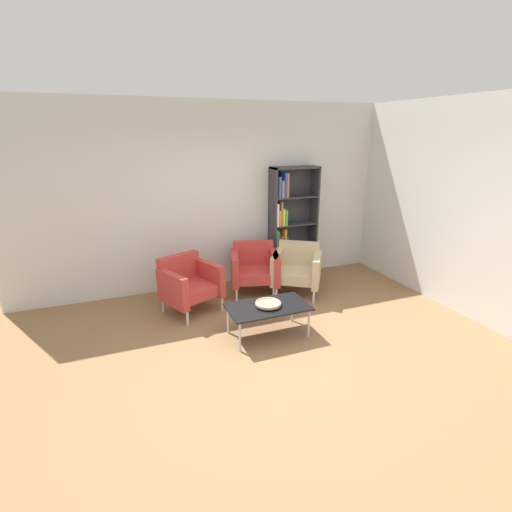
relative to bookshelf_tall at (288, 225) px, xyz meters
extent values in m
plane|color=olive|center=(-1.15, -2.25, -0.93)|extent=(8.32, 8.32, 0.00)
cube|color=silver|center=(-1.15, 0.21, 0.52)|extent=(6.40, 0.12, 2.90)
cube|color=silver|center=(1.71, -1.65, 0.52)|extent=(0.12, 5.20, 2.90)
cube|color=#333338|center=(-0.29, -0.02, 0.02)|extent=(0.03, 0.30, 1.90)
cube|color=#333338|center=(0.48, -0.02, 0.02)|extent=(0.03, 0.30, 1.90)
cube|color=#333338|center=(0.09, -0.02, 0.96)|extent=(0.80, 0.30, 0.03)
cube|color=#333338|center=(0.09, -0.02, -0.91)|extent=(0.80, 0.30, 0.03)
cube|color=#333338|center=(0.09, 0.13, 0.02)|extent=(0.80, 0.02, 1.90)
cube|color=#333338|center=(0.09, -0.02, -0.44)|extent=(0.76, 0.28, 0.02)
cube|color=#333338|center=(0.09, -0.02, 0.02)|extent=(0.76, 0.28, 0.02)
cube|color=#333338|center=(0.09, -0.02, 0.48)|extent=(0.76, 0.28, 0.02)
cube|color=yellow|center=(-0.26, -0.04, -0.73)|extent=(0.03, 0.24, 0.32)
cube|color=yellow|center=(-0.22, -0.04, -0.74)|extent=(0.03, 0.24, 0.29)
cube|color=blue|center=(-0.19, -0.04, -0.73)|extent=(0.03, 0.22, 0.32)
cube|color=black|center=(-0.16, -0.03, -0.70)|extent=(0.02, 0.25, 0.37)
cube|color=red|center=(-0.12, -0.07, -0.76)|extent=(0.04, 0.17, 0.26)
cube|color=olive|center=(-0.07, -0.04, -0.71)|extent=(0.03, 0.24, 0.35)
cube|color=green|center=(-0.26, -0.06, -0.23)|extent=(0.03, 0.18, 0.39)
cube|color=olive|center=(-0.23, -0.04, -0.25)|extent=(0.02, 0.23, 0.36)
cube|color=blue|center=(-0.20, -0.05, -0.29)|extent=(0.02, 0.22, 0.27)
cube|color=olive|center=(-0.16, -0.03, -0.29)|extent=(0.04, 0.25, 0.28)
cube|color=orange|center=(-0.10, -0.07, -0.23)|extent=(0.04, 0.17, 0.39)
cube|color=blue|center=(-0.06, -0.05, -0.30)|extent=(0.03, 0.20, 0.26)
cube|color=white|center=(-0.26, -0.04, 0.22)|extent=(0.04, 0.23, 0.37)
cube|color=orange|center=(-0.21, -0.05, 0.16)|extent=(0.03, 0.22, 0.26)
cube|color=olive|center=(-0.18, -0.07, 0.23)|extent=(0.03, 0.18, 0.40)
cube|color=yellow|center=(-0.15, -0.03, 0.17)|extent=(0.04, 0.24, 0.28)
cube|color=green|center=(-0.10, -0.05, 0.16)|extent=(0.04, 0.21, 0.26)
cube|color=black|center=(-0.26, -0.04, 0.66)|extent=(0.02, 0.24, 0.34)
cube|color=blue|center=(-0.22, -0.04, 0.66)|extent=(0.04, 0.22, 0.34)
cube|color=olive|center=(-0.17, -0.07, 0.63)|extent=(0.04, 0.18, 0.27)
cube|color=blue|center=(-0.13, -0.04, 0.69)|extent=(0.02, 0.23, 0.39)
cube|color=olive|center=(-0.09, -0.05, 0.69)|extent=(0.04, 0.21, 0.39)
cube|color=black|center=(-1.10, -1.74, -0.54)|extent=(1.00, 0.56, 0.02)
cylinder|color=silver|center=(-1.55, -1.97, -0.74)|extent=(0.03, 0.03, 0.38)
cylinder|color=silver|center=(-0.65, -1.97, -0.74)|extent=(0.03, 0.03, 0.38)
cylinder|color=silver|center=(-1.55, -1.51, -0.74)|extent=(0.03, 0.03, 0.38)
cylinder|color=silver|center=(-0.65, -1.51, -0.74)|extent=(0.03, 0.03, 0.38)
cylinder|color=tan|center=(-1.10, -1.74, -0.52)|extent=(0.13, 0.13, 0.02)
cylinder|color=tan|center=(-1.10, -1.74, -0.50)|extent=(0.32, 0.32, 0.02)
torus|color=tan|center=(-1.10, -1.74, -0.49)|extent=(0.32, 0.32, 0.02)
cube|color=#B73833|center=(-0.78, -0.46, -0.61)|extent=(0.77, 0.73, 0.16)
cube|color=#B73833|center=(-0.71, -0.20, -0.34)|extent=(0.65, 0.29, 0.38)
cube|color=#B73833|center=(-1.09, -0.40, -0.50)|extent=(0.27, 0.62, 0.46)
cube|color=#B73833|center=(-0.49, -0.57, -0.50)|extent=(0.27, 0.62, 0.46)
cylinder|color=silver|center=(-1.16, -0.68, -0.81)|extent=(0.04, 0.04, 0.24)
cylinder|color=silver|center=(-0.58, -0.84, -0.81)|extent=(0.04, 0.04, 0.24)
cylinder|color=silver|center=(-1.00, -0.12, -0.81)|extent=(0.04, 0.04, 0.24)
cylinder|color=silver|center=(-0.42, -0.28, -0.81)|extent=(0.04, 0.04, 0.24)
cube|color=#B73833|center=(-1.84, -0.72, -0.61)|extent=(0.82, 0.79, 0.16)
cube|color=#B73833|center=(-1.95, -0.47, -0.34)|extent=(0.63, 0.37, 0.38)
cube|color=#B73833|center=(-2.11, -0.87, -0.50)|extent=(0.35, 0.61, 0.46)
cube|color=#B73833|center=(-1.55, -0.61, -0.50)|extent=(0.35, 0.61, 0.46)
cylinder|color=silver|center=(-1.99, -1.13, -0.81)|extent=(0.04, 0.04, 0.24)
cylinder|color=silver|center=(-1.44, -0.88, -0.81)|extent=(0.04, 0.04, 0.24)
cylinder|color=silver|center=(-2.23, -0.60, -0.81)|extent=(0.04, 0.04, 0.24)
cylinder|color=silver|center=(-1.68, -0.35, -0.81)|extent=(0.04, 0.04, 0.24)
cube|color=#C6B289|center=(-0.18, -0.72, -0.61)|extent=(0.85, 0.84, 0.16)
cube|color=#C6B289|center=(-0.03, -0.49, -0.34)|extent=(0.60, 0.46, 0.38)
cube|color=#C6B289|center=(-0.45, -0.56, -0.50)|extent=(0.43, 0.57, 0.46)
cube|color=#C6B289|center=(0.06, -0.91, -0.50)|extent=(0.43, 0.57, 0.46)
cylinder|color=silver|center=(-0.61, -0.81, -0.81)|extent=(0.04, 0.04, 0.24)
cylinder|color=silver|center=(-0.11, -1.14, -0.81)|extent=(0.04, 0.04, 0.24)
cylinder|color=silver|center=(-0.28, -0.33, -0.81)|extent=(0.04, 0.04, 0.24)
cylinder|color=silver|center=(0.22, -0.66, -0.81)|extent=(0.04, 0.04, 0.24)
camera|label=1|loc=(-2.76, -5.60, 1.50)|focal=26.48mm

